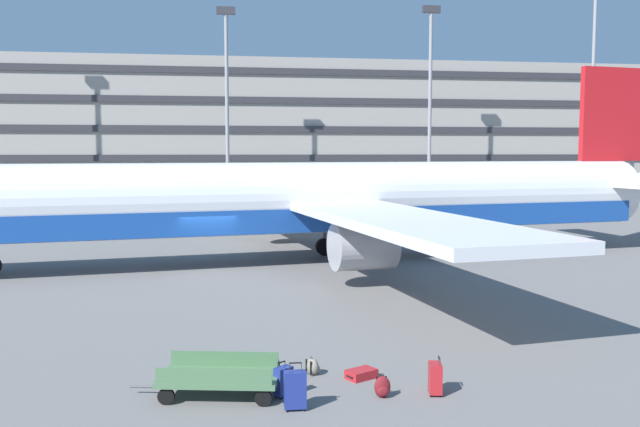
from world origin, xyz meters
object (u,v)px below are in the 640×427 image
object	(u,v)px
suitcase_purple	(284,381)
baggage_cart	(219,377)
airliner	(313,201)
suitcase_black	(435,378)
suitcase_silver	(295,390)
backpack_teal	(274,367)
backpack_upright	(382,387)
suitcase_red	(361,374)
backpack_orange	(313,367)

from	to	relation	value
suitcase_purple	baggage_cart	distance (m)	1.42
airliner	suitcase_black	distance (m)	18.98
suitcase_silver	backpack_teal	xyz separation A→B (m)	(-0.26, 2.21, -0.21)
suitcase_purple	backpack_upright	xyz separation A→B (m)	(2.13, -0.38, -0.12)
suitcase_purple	suitcase_silver	size ratio (longest dim) A/B	0.75
backpack_teal	baggage_cart	bearing A→B (deg)	-138.28
suitcase_red	suitcase_purple	xyz separation A→B (m)	(-1.94, -0.95, 0.25)
suitcase_purple	backpack_upright	bearing A→B (deg)	-10.22
suitcase_silver	suitcase_red	bearing A→B (deg)	44.50
baggage_cart	airliner	bearing A→B (deg)	75.68
suitcase_purple	baggage_cart	world-z (taller)	baggage_cart
suitcase_silver	baggage_cart	size ratio (longest dim) A/B	0.31
suitcase_red	suitcase_purple	size ratio (longest dim) A/B	1.06
suitcase_purple	backpack_orange	world-z (taller)	suitcase_purple
airliner	baggage_cart	size ratio (longest dim) A/B	12.64
suitcase_purple	airliner	bearing A→B (deg)	80.01
suitcase_red	baggage_cart	distance (m)	3.43
suitcase_red	suitcase_silver	world-z (taller)	suitcase_silver
suitcase_red	suitcase_silver	xyz separation A→B (m)	(-1.78, -1.75, 0.33)
airliner	suitcase_purple	bearing A→B (deg)	-99.99
baggage_cart	backpack_upright	bearing A→B (deg)	-10.26
suitcase_silver	backpack_orange	world-z (taller)	suitcase_silver
airliner	suitcase_silver	xyz separation A→B (m)	(-3.09, -19.26, -2.51)
airliner	suitcase_silver	world-z (taller)	airliner
suitcase_purple	suitcase_black	distance (m)	3.36
suitcase_red	backpack_teal	bearing A→B (deg)	167.13
airliner	backpack_teal	bearing A→B (deg)	-101.10
suitcase_red	baggage_cart	size ratio (longest dim) A/B	0.24
suitcase_red	backpack_orange	size ratio (longest dim) A/B	1.79
airliner	baggage_cart	xyz separation A→B (m)	(-4.65, -18.20, -2.52)
suitcase_silver	airliner	bearing A→B (deg)	80.89
backpack_teal	suitcase_silver	bearing A→B (deg)	-83.38
suitcase_red	backpack_upright	bearing A→B (deg)	-81.98
suitcase_black	baggage_cart	size ratio (longest dim) A/B	0.25
suitcase_purple	backpack_orange	distance (m)	1.63
suitcase_black	backpack_teal	bearing A→B (deg)	152.87
suitcase_black	baggage_cart	world-z (taller)	suitcase_black
backpack_orange	backpack_teal	world-z (taller)	backpack_teal
backpack_orange	suitcase_silver	bearing A→B (deg)	-107.37
suitcase_red	suitcase_purple	world-z (taller)	suitcase_purple
airliner	backpack_orange	bearing A→B (deg)	-98.01
suitcase_purple	backpack_orange	bearing A→B (deg)	58.53
backpack_orange	backpack_upright	bearing A→B (deg)	-54.05
suitcase_red	backpack_orange	distance (m)	1.18
suitcase_purple	backpack_teal	world-z (taller)	suitcase_purple
suitcase_red	suitcase_silver	size ratio (longest dim) A/B	0.79
suitcase_purple	baggage_cart	bearing A→B (deg)	169.68
suitcase_silver	backpack_upright	size ratio (longest dim) A/B	1.95
airliner	suitcase_purple	size ratio (longest dim) A/B	54.90
backpack_orange	suitcase_black	bearing A→B (deg)	-34.78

